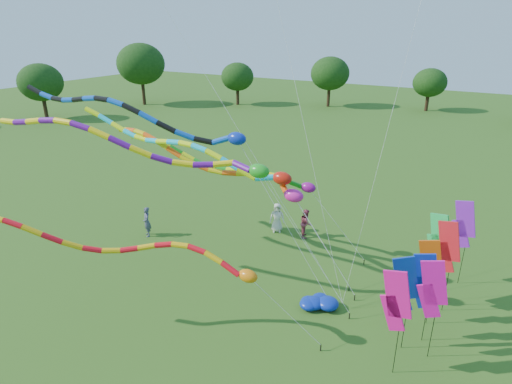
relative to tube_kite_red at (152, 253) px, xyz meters
The scene contains 20 objects.
ground 5.40m from the tube_kite_red, 20.29° to the left, with size 160.00×160.00×0.00m, color #275A17.
tree_ring 8.76m from the tube_kite_red, 20.63° to the right, with size 121.65×116.13×9.28m.
tube_kite_red is the anchor object (origin of this frame).
tube_kite_orange 6.81m from the tube_kite_red, 99.41° to the left, with size 14.62×1.10×7.15m.
tube_kite_purple 4.35m from the tube_kite_red, 125.17° to the left, with size 15.32×4.57×8.99m.
tube_kite_blue 6.61m from the tube_kite_red, 131.29° to the left, with size 15.87×2.50×9.65m.
tube_kite_cyan 6.97m from the tube_kite_red, 110.60° to the left, with size 15.91×1.26×8.08m.
tube_kite_green 8.30m from the tube_kite_red, 97.38° to the left, with size 13.10×2.91×6.68m.
banner_pole_magenta_a 9.21m from the tube_kite_red, 16.62° to the left, with size 1.16×0.10×4.32m.
banner_pole_blue_b 10.68m from the tube_kite_red, 27.82° to the left, with size 1.16×0.27×4.01m.
banner_pole_violet 14.47m from the tube_kite_red, 45.18° to the left, with size 1.16×0.26×4.43m.
banner_pole_orange 11.26m from the tube_kite_red, 33.35° to the left, with size 1.16×0.24×4.03m.
banner_pole_red 12.41m from the tube_kite_red, 37.50° to the left, with size 1.16×0.28×4.40m.
banner_pole_magenta_b 10.63m from the tube_kite_red, 22.75° to the left, with size 1.16×0.27×4.27m.
banner_pole_blue_a 9.71m from the tube_kite_red, 24.53° to the left, with size 1.09×0.55×4.19m.
banner_pole_green 12.21m from the tube_kite_red, 39.49° to the left, with size 1.11×0.51×4.55m.
blue_nylon_heap 8.10m from the tube_kite_red, 45.31° to the left, with size 1.83×1.35×0.54m.
person_a 11.15m from the tube_kite_red, 90.27° to the left, with size 0.91×0.59×1.86m, color silver.
person_b 9.56m from the tube_kite_red, 136.26° to the left, with size 0.68×0.44×1.85m, color #464962.
person_c 11.56m from the tube_kite_red, 80.94° to the left, with size 0.86×0.67×1.77m, color #99374C.
Camera 1 is at (7.20, -11.92, 12.08)m, focal length 30.00 mm.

